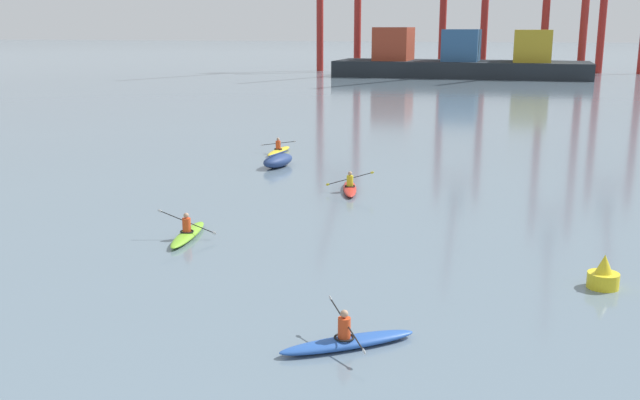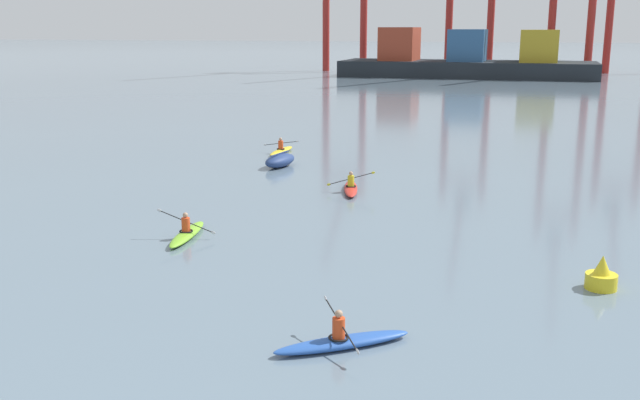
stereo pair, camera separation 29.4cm
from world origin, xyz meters
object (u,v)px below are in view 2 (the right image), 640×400
kayak_yellow (281,150)px  kayak_red (351,188)px  capsized_dinghy (280,160)px  channel_buoy (601,277)px  kayak_blue (342,341)px  kayak_lime (187,233)px  container_barge (466,60)px

kayak_yellow → kayak_red: (6.59, -8.95, 0.00)m
capsized_dinghy → channel_buoy: size_ratio=2.74×
kayak_yellow → kayak_red: bearing=-53.7°
channel_buoy → kayak_red: 14.40m
kayak_blue → kayak_lime: 10.58m
kayak_yellow → kayak_blue: (10.52, -25.22, 0.00)m
kayak_yellow → kayak_blue: bearing=-67.4°
kayak_yellow → capsized_dinghy: bearing=-71.2°
capsized_dinghy → kayak_lime: 13.86m
kayak_yellow → kayak_lime: (2.83, -17.95, 0.00)m
kayak_yellow → kayak_lime: 18.17m
channel_buoy → kayak_red: channel_buoy is taller
container_barge → kayak_yellow: container_barge is taller
channel_buoy → kayak_yellow: size_ratio=0.29×
capsized_dinghy → kayak_yellow: kayak_yellow is taller
container_barge → kayak_red: bearing=-88.0°
container_barge → kayak_red: (2.87, -82.58, -2.37)m
capsized_dinghy → kayak_red: 7.05m
kayak_lime → channel_buoy: bearing=-5.4°
capsized_dinghy → container_barge: bearing=88.3°
channel_buoy → kayak_lime: 13.88m
channel_buoy → kayak_lime: size_ratio=0.29×
kayak_yellow → kayak_red: 11.12m
channel_buoy → kayak_blue: channel_buoy is taller
channel_buoy → kayak_lime: bearing=174.6°
container_barge → kayak_red: container_barge is taller
capsized_dinghy → kayak_red: (5.17, -4.79, -0.18)m
container_barge → kayak_yellow: bearing=-92.9°
capsized_dinghy → channel_buoy: 21.44m
kayak_blue → channel_buoy: bearing=44.2°
kayak_lime → capsized_dinghy: bearing=95.9°
kayak_yellow → kayak_red: kayak_red is taller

